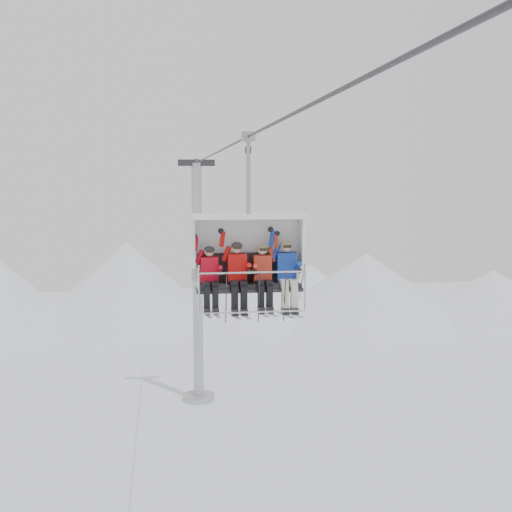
{
  "coord_description": "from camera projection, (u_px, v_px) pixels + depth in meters",
  "views": [
    {
      "loc": [
        -1.97,
        -13.22,
        12.31
      ],
      "look_at": [
        0.0,
        0.0,
        10.75
      ],
      "focal_mm": 45.0,
      "sensor_mm": 36.0,
      "label": 1
    }
  ],
  "objects": [
    {
      "name": "ridgeline",
      "position": [
        166.0,
        291.0,
        55.45
      ],
      "size": [
        72.0,
        21.0,
        7.0
      ],
      "color": "white",
      "rests_on": "ground"
    },
    {
      "name": "lift_tower_right",
      "position": [
        198.0,
        299.0,
        35.64
      ],
      "size": [
        2.0,
        1.8,
        13.48
      ],
      "color": "#A3A5AA",
      "rests_on": "ground"
    },
    {
      "name": "haul_cable",
      "position": [
        256.0,
        133.0,
        13.16
      ],
      "size": [
        0.06,
        50.0,
        0.06
      ],
      "primitive_type": "cylinder",
      "rotation": [
        1.57,
        0.0,
        0.0
      ],
      "color": "#2D2D32",
      "rests_on": "lift_tower_left"
    },
    {
      "name": "chairlift_carrier",
      "position": [
        248.0,
        251.0,
        14.74
      ],
      "size": [
        2.57,
        1.17,
        3.98
      ],
      "color": "black",
      "rests_on": "haul_cable"
    },
    {
      "name": "skier_far_left",
      "position": [
        210.0,
        276.0,
        14.36
      ],
      "size": [
        0.4,
        1.69,
        1.58
      ],
      "color": "#B9081A",
      "rests_on": "chairlift_carrier"
    },
    {
      "name": "skier_center_left",
      "position": [
        237.0,
        274.0,
        14.46
      ],
      "size": [
        0.43,
        1.69,
        1.71
      ],
      "color": "#BA0E0C",
      "rests_on": "chairlift_carrier"
    },
    {
      "name": "skier_center_right",
      "position": [
        263.0,
        274.0,
        14.54
      ],
      "size": [
        0.41,
        1.69,
        1.62
      ],
      "color": "#AB2E1C",
      "rests_on": "chairlift_carrier"
    },
    {
      "name": "skier_far_right",
      "position": [
        287.0,
        272.0,
        14.63
      ],
      "size": [
        0.44,
        1.69,
        1.73
      ],
      "color": "#16369C",
      "rests_on": "chairlift_carrier"
    }
  ]
}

